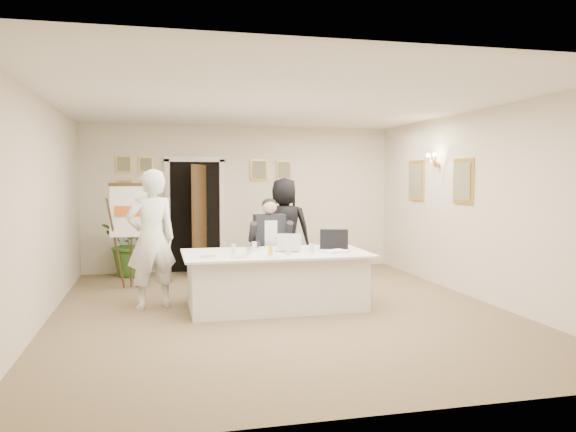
% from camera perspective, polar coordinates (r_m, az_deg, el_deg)
% --- Properties ---
extents(floor, '(7.00, 7.00, 0.00)m').
position_cam_1_polar(floor, '(7.77, -0.83, -9.50)').
color(floor, brown).
rests_on(floor, ground).
extents(ceiling, '(6.00, 7.00, 0.02)m').
position_cam_1_polar(ceiling, '(7.62, -0.86, 11.43)').
color(ceiling, white).
rests_on(ceiling, wall_back).
extents(wall_back, '(6.00, 0.10, 2.80)m').
position_cam_1_polar(wall_back, '(11.01, -4.76, 1.83)').
color(wall_back, white).
rests_on(wall_back, floor).
extents(wall_front, '(6.00, 0.10, 2.80)m').
position_cam_1_polar(wall_front, '(4.23, 9.40, -1.68)').
color(wall_front, white).
rests_on(wall_front, floor).
extents(wall_left, '(0.10, 7.00, 2.80)m').
position_cam_1_polar(wall_left, '(7.52, -23.77, 0.50)').
color(wall_left, white).
rests_on(wall_left, floor).
extents(wall_right, '(0.10, 7.00, 2.80)m').
position_cam_1_polar(wall_right, '(8.72, 18.79, 1.06)').
color(wall_right, white).
rests_on(wall_right, floor).
extents(doorway, '(1.14, 0.86, 2.20)m').
position_cam_1_polar(doorway, '(10.76, -9.27, -0.17)').
color(doorway, black).
rests_on(doorway, floor).
extents(pictures_back_wall, '(3.40, 0.06, 0.80)m').
position_cam_1_polar(pictures_back_wall, '(10.88, -8.93, 4.14)').
color(pictures_back_wall, gold).
rests_on(pictures_back_wall, wall_back).
extents(pictures_right_wall, '(0.06, 2.20, 0.80)m').
position_cam_1_polar(pictures_right_wall, '(9.74, 14.93, 3.48)').
color(pictures_right_wall, gold).
rests_on(pictures_right_wall, wall_right).
extents(wall_sconce, '(0.20, 0.30, 0.24)m').
position_cam_1_polar(wall_sconce, '(9.71, 14.61, 5.56)').
color(wall_sconce, '#BA773B').
rests_on(wall_sconce, wall_right).
extents(conference_table, '(2.53, 1.36, 0.78)m').
position_cam_1_polar(conference_table, '(7.83, -1.27, -6.46)').
color(conference_table, silver).
rests_on(conference_table, floor).
extents(seated_man, '(0.78, 0.81, 1.50)m').
position_cam_1_polar(seated_man, '(8.67, -1.84, -3.04)').
color(seated_man, black).
rests_on(seated_man, floor).
extents(flip_chart, '(0.59, 0.39, 1.68)m').
position_cam_1_polar(flip_chart, '(9.42, -15.78, -2.47)').
color(flip_chart, black).
rests_on(flip_chart, floor).
extents(standing_man, '(0.81, 0.66, 1.92)m').
position_cam_1_polar(standing_man, '(7.93, -13.72, -2.31)').
color(standing_man, silver).
rests_on(standing_man, floor).
extents(standing_woman, '(1.00, 0.78, 1.80)m').
position_cam_1_polar(standing_woman, '(9.67, -0.37, -1.42)').
color(standing_woman, black).
rests_on(standing_woman, floor).
extents(potted_palm, '(1.16, 1.00, 1.28)m').
position_cam_1_polar(potted_palm, '(10.65, -15.21, -2.47)').
color(potted_palm, '#336120').
rests_on(potted_palm, floor).
extents(laptop, '(0.43, 0.45, 0.28)m').
position_cam_1_polar(laptop, '(7.87, -0.10, -2.58)').
color(laptop, '#B7BABC').
rests_on(laptop, conference_table).
extents(laptop_bag, '(0.42, 0.21, 0.28)m').
position_cam_1_polar(laptop_bag, '(8.14, 4.69, -2.35)').
color(laptop_bag, black).
rests_on(laptop_bag, conference_table).
extents(paper_stack, '(0.39, 0.32, 0.03)m').
position_cam_1_polar(paper_stack, '(7.75, 4.79, -3.61)').
color(paper_stack, white).
rests_on(paper_stack, conference_table).
extents(plate_left, '(0.27, 0.27, 0.01)m').
position_cam_1_polar(plate_left, '(7.36, -8.13, -4.11)').
color(plate_left, white).
rests_on(plate_left, conference_table).
extents(plate_mid, '(0.25, 0.25, 0.01)m').
position_cam_1_polar(plate_mid, '(7.30, -4.94, -4.15)').
color(plate_mid, white).
rests_on(plate_mid, conference_table).
extents(plate_near, '(0.24, 0.24, 0.01)m').
position_cam_1_polar(plate_near, '(7.30, -1.49, -4.13)').
color(plate_near, white).
rests_on(plate_near, conference_table).
extents(glass_a, '(0.08, 0.08, 0.14)m').
position_cam_1_polar(glass_a, '(7.59, -5.55, -3.36)').
color(glass_a, silver).
rests_on(glass_a, conference_table).
extents(glass_b, '(0.07, 0.07, 0.14)m').
position_cam_1_polar(glass_b, '(7.42, 0.05, -3.51)').
color(glass_b, silver).
rests_on(glass_b, conference_table).
extents(glass_c, '(0.07, 0.07, 0.14)m').
position_cam_1_polar(glass_c, '(7.60, 2.39, -3.34)').
color(glass_c, silver).
rests_on(glass_c, conference_table).
extents(glass_d, '(0.07, 0.07, 0.14)m').
position_cam_1_polar(glass_d, '(7.85, -3.44, -3.10)').
color(glass_d, silver).
rests_on(glass_d, conference_table).
extents(oj_glass, '(0.07, 0.07, 0.13)m').
position_cam_1_polar(oj_glass, '(7.41, -1.79, -3.56)').
color(oj_glass, yellow).
rests_on(oj_glass, conference_table).
extents(steel_jug, '(0.08, 0.08, 0.11)m').
position_cam_1_polar(steel_jug, '(7.54, -4.02, -3.52)').
color(steel_jug, silver).
rests_on(steel_jug, conference_table).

